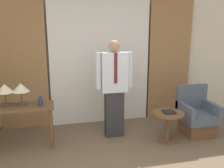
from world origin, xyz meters
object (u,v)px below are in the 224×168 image
desk (14,114)px  book (169,112)px  table_lamp_left (5,90)px  armchair (196,117)px  bottle_near_edge (41,102)px  table_lamp_right (21,89)px  person (114,86)px  side_table (168,122)px

desk → book: (2.59, -0.37, -0.05)m
desk → table_lamp_left: size_ratio=3.43×
armchair → book: size_ratio=4.35×
bottle_near_edge → armchair: size_ratio=0.19×
table_lamp_right → armchair: table_lamp_right is taller
table_lamp_right → person: (1.60, 0.03, -0.04)m
table_lamp_right → armchair: bearing=-4.0°
table_lamp_right → bottle_near_edge: bearing=-20.3°
table_lamp_left → bottle_near_edge: table_lamp_left is taller
person → side_table: bearing=-28.2°
book → person: bearing=151.8°
person → book: (0.87, -0.47, -0.41)m
bottle_near_edge → armchair: bearing=-2.2°
table_lamp_left → book: (2.72, -0.44, -0.45)m
armchair → person: bearing=170.9°
table_lamp_right → armchair: (3.15, -0.22, -0.68)m
table_lamp_left → table_lamp_right: size_ratio=1.00×
desk → table_lamp_right: (0.12, 0.07, 0.40)m
desk → table_lamp_left: 0.42m
bottle_near_edge → person: person is taller
armchair → book: 0.76m
person → armchair: person is taller
desk → table_lamp_left: bearing=150.0°
bottle_near_edge → armchair: (2.85, -0.11, -0.47)m
person → table_lamp_left: bearing=-179.1°
table_lamp_right → person: size_ratio=0.21×
table_lamp_right → bottle_near_edge: 0.39m
armchair → side_table: 0.73m
person → book: bearing=-28.2°
table_lamp_right → bottle_near_edge: size_ratio=2.22×
desk → table_lamp_right: table_lamp_right is taller
table_lamp_left → armchair: bearing=-3.7°
table_lamp_left → book: size_ratio=1.80×
table_lamp_left → person: bearing=0.9°
table_lamp_right → person: 1.60m
person → armchair: (1.56, -0.25, -0.64)m
table_lamp_left → side_table: table_lamp_left is taller
desk → armchair: (3.28, -0.15, -0.29)m
table_lamp_right → person: person is taller
table_lamp_right → armchair: 3.23m
side_table → book: book is taller
side_table → table_lamp_left: bearing=170.9°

